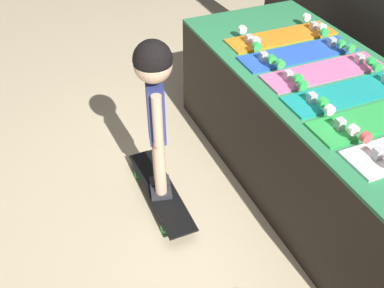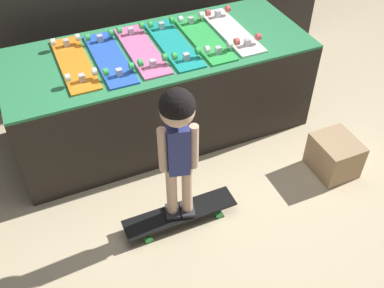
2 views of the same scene
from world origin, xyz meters
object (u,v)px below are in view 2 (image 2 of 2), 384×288
at_px(skateboard_on_floor, 180,214).
at_px(storage_box, 334,156).
at_px(child, 178,134).
at_px(skateboard_white_on_rack, 232,30).
at_px(skateboard_blue_on_rack, 110,57).
at_px(skateboard_green_on_rack, 204,37).
at_px(skateboard_pink_on_rack, 141,49).
at_px(skateboard_teal_on_rack, 173,43).
at_px(skateboard_orange_on_rack, 74,62).

xyz_separation_m(skateboard_on_floor, storage_box, (1.24, -0.00, 0.07)).
bearing_deg(child, skateboard_white_on_rack, 63.33).
relative_size(skateboard_white_on_rack, storage_box, 2.25).
distance_m(skateboard_blue_on_rack, skateboard_green_on_rack, 0.73).
relative_size(skateboard_pink_on_rack, skateboard_green_on_rack, 1.00).
bearing_deg(child, storage_box, 14.06).
relative_size(skateboard_teal_on_rack, skateboard_green_on_rack, 1.00).
bearing_deg(child, skateboard_blue_on_rack, 111.55).
relative_size(skateboard_teal_on_rack, storage_box, 2.25).
height_order(skateboard_blue_on_rack, skateboard_teal_on_rack, same).
bearing_deg(skateboard_white_on_rack, skateboard_teal_on_rack, -179.41).
relative_size(skateboard_blue_on_rack, skateboard_white_on_rack, 1.00).
distance_m(skateboard_teal_on_rack, skateboard_on_floor, 1.25).
xyz_separation_m(skateboard_teal_on_rack, skateboard_on_floor, (-0.36, -0.97, -0.70)).
height_order(skateboard_pink_on_rack, skateboard_white_on_rack, same).
bearing_deg(skateboard_orange_on_rack, skateboard_blue_on_rack, -8.14).
bearing_deg(skateboard_green_on_rack, skateboard_orange_on_rack, 177.43).
height_order(skateboard_on_floor, storage_box, storage_box).
xyz_separation_m(skateboard_blue_on_rack, child, (0.13, -0.97, 0.02)).
bearing_deg(skateboard_blue_on_rack, child, -82.62).
bearing_deg(skateboard_blue_on_rack, storage_box, -35.49).
relative_size(skateboard_orange_on_rack, skateboard_green_on_rack, 1.00).
distance_m(skateboard_orange_on_rack, skateboard_teal_on_rack, 0.73).
bearing_deg(skateboard_on_floor, skateboard_white_on_rack, 49.17).
bearing_deg(storage_box, skateboard_blue_on_rack, 144.51).
bearing_deg(child, skateboard_orange_on_rack, 124.28).
distance_m(child, storage_box, 1.40).
bearing_deg(skateboard_green_on_rack, storage_box, -56.54).
xyz_separation_m(skateboard_pink_on_rack, skateboard_teal_on_rack, (0.24, -0.01, 0.00)).
distance_m(skateboard_pink_on_rack, skateboard_green_on_rack, 0.49).
height_order(skateboard_pink_on_rack, child, child).
distance_m(skateboard_green_on_rack, skateboard_on_floor, 1.33).
height_order(skateboard_blue_on_rack, skateboard_on_floor, skateboard_blue_on_rack).
distance_m(skateboard_orange_on_rack, skateboard_blue_on_rack, 0.25).
height_order(skateboard_on_floor, child, child).
bearing_deg(skateboard_pink_on_rack, skateboard_white_on_rack, -0.68).
relative_size(skateboard_on_floor, storage_box, 2.33).
height_order(skateboard_orange_on_rack, skateboard_on_floor, skateboard_orange_on_rack).
height_order(skateboard_pink_on_rack, skateboard_green_on_rack, same).
relative_size(skateboard_blue_on_rack, storage_box, 2.25).
xyz_separation_m(skateboard_pink_on_rack, storage_box, (1.12, -0.99, -0.63)).
xyz_separation_m(skateboard_blue_on_rack, skateboard_pink_on_rack, (0.24, 0.02, 0.00)).
bearing_deg(skateboard_teal_on_rack, skateboard_green_on_rack, -2.42).
relative_size(skateboard_white_on_rack, skateboard_on_floor, 0.96).
xyz_separation_m(skateboard_blue_on_rack, skateboard_white_on_rack, (0.97, 0.01, 0.00)).
xyz_separation_m(skateboard_teal_on_rack, skateboard_white_on_rack, (0.49, 0.00, 0.00)).
bearing_deg(skateboard_orange_on_rack, skateboard_white_on_rack, -1.34).
xyz_separation_m(skateboard_green_on_rack, skateboard_white_on_rack, (0.24, 0.02, 0.00)).
xyz_separation_m(skateboard_pink_on_rack, child, (-0.12, -0.99, 0.02)).
xyz_separation_m(skateboard_blue_on_rack, skateboard_on_floor, (0.13, -0.97, -0.70)).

